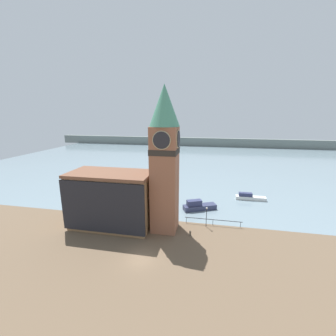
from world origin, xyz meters
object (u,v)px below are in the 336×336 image
at_px(boat_near, 198,206).
at_px(mooring_bollard_near, 190,233).
at_px(boat_far, 249,197).
at_px(lamp_post, 207,213).
at_px(clock_tower, 165,157).
at_px(pier_building, 111,200).

distance_m(boat_near, mooring_bollard_near, 10.48).
distance_m(boat_far, lamp_post, 17.74).
xyz_separation_m(clock_tower, mooring_bollard_near, (4.51, -1.31, -12.20)).
bearing_deg(pier_building, boat_near, 33.93).
bearing_deg(clock_tower, mooring_bollard_near, -16.14).
bearing_deg(boat_far, lamp_post, -122.29).
distance_m(clock_tower, pier_building, 12.18).
xyz_separation_m(boat_far, mooring_bollard_near, (-11.83, -18.38, -0.15)).
height_order(boat_near, lamp_post, lamp_post).
xyz_separation_m(boat_far, lamp_post, (-9.39, -14.91, 2.00)).
distance_m(pier_building, boat_far, 31.51).
height_order(boat_far, mooring_bollard_near, boat_far).
xyz_separation_m(clock_tower, boat_far, (16.34, 17.07, -12.05)).
height_order(boat_near, boat_far, boat_near).
bearing_deg(mooring_bollard_near, lamp_post, 54.90).
relative_size(boat_near, lamp_post, 1.92).
height_order(boat_far, lamp_post, lamp_post).
height_order(pier_building, boat_far, pier_building).
xyz_separation_m(mooring_bollard_near, lamp_post, (2.44, 3.47, 2.15)).
height_order(clock_tower, mooring_bollard_near, clock_tower).
relative_size(boat_far, mooring_bollard_near, 8.39).
xyz_separation_m(boat_near, lamp_post, (1.83, -6.99, 1.80)).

